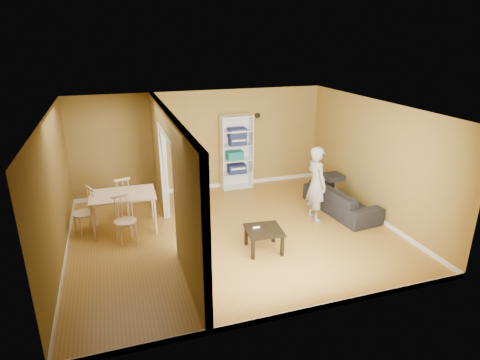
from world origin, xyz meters
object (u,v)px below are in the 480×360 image
dining_table (123,197)px  chair_far (122,197)px  person (317,178)px  coffee_table (264,232)px  chair_left (84,212)px  chair_near (125,220)px  bookshelf (236,152)px  sofa (341,196)px

dining_table → chair_far: chair_far is taller
person → dining_table: person is taller
chair_far → coffee_table: bearing=122.7°
chair_left → chair_far: bearing=104.7°
person → chair_near: size_ratio=2.07×
person → coffee_table: size_ratio=2.94×
bookshelf → chair_left: (-3.78, -1.64, -0.49)m
dining_table → chair_near: size_ratio=1.38×
person → bookshelf: size_ratio=1.00×
dining_table → chair_left: size_ratio=1.32×
bookshelf → chair_near: bookshelf is taller
chair_near → coffee_table: bearing=-40.3°
person → bookshelf: bearing=20.5°
person → chair_near: person is taller
person → chair_far: size_ratio=2.01×
person → chair_left: 4.93m
dining_table → chair_far: size_ratio=1.33×
dining_table → coffee_table: bearing=-34.9°
coffee_table → sofa: bearing=25.5°
coffee_table → dining_table: dining_table is taller
chair_left → dining_table: bearing=61.9°
sofa → chair_near: bearing=83.7°
person → chair_far: bearing=67.7°
coffee_table → chair_left: bearing=151.4°
sofa → dining_table: bearing=77.2°
coffee_table → chair_left: (-3.25, 1.77, 0.12)m
sofa → chair_near: (-4.83, 0.04, 0.09)m
bookshelf → chair_far: (-3.00, -1.02, -0.49)m
chair_left → chair_far: (0.78, 0.62, -0.00)m
sofa → person: (-0.77, -0.17, 0.60)m
sofa → coffee_table: 2.61m
bookshelf → coffee_table: (-0.52, -3.42, -0.61)m
sofa → coffee_table: bearing=109.7°
sofa → coffee_table: sofa is taller
chair_far → sofa: bearing=151.9°
sofa → chair_left: size_ratio=2.06×
coffee_table → dining_table: size_ratio=0.51×
coffee_table → chair_far: bearing=136.0°
dining_table → chair_far: bearing=91.2°
chair_left → chair_far: 0.99m
bookshelf → dining_table: bookshelf is taller
chair_left → chair_near: size_ratio=1.04×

